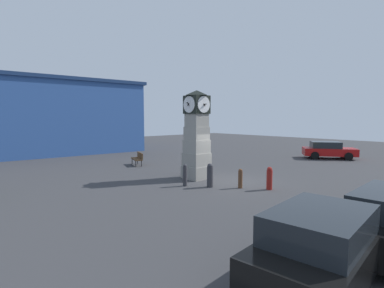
{
  "coord_description": "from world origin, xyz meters",
  "views": [
    {
      "loc": [
        -11.91,
        -10.24,
        3.38
      ],
      "look_at": [
        -0.32,
        2.72,
        1.83
      ],
      "focal_mm": 28.0,
      "sensor_mm": 36.0,
      "label": 1
    }
  ],
  "objects_px": {
    "bollard_end_row": "(269,178)",
    "car_navy_sedan": "(323,246)",
    "bollard_mid_row": "(210,175)",
    "clock_tower": "(197,137)",
    "bollard_near_tower": "(185,175)",
    "bench": "(138,158)",
    "bollard_far_row": "(240,178)",
    "car_silver_hatch": "(328,150)"
  },
  "relations": [
    {
      "from": "bollard_end_row",
      "to": "car_navy_sedan",
      "type": "distance_m",
      "value": 8.08
    },
    {
      "from": "car_navy_sedan",
      "to": "bollard_end_row",
      "type": "bearing_deg",
      "value": 41.13
    },
    {
      "from": "bollard_mid_row",
      "to": "bollard_end_row",
      "type": "height_order",
      "value": "bollard_mid_row"
    },
    {
      "from": "clock_tower",
      "to": "bollard_near_tower",
      "type": "xyz_separation_m",
      "value": [
        -1.68,
        -0.98,
        -1.74
      ]
    },
    {
      "from": "bollard_near_tower",
      "to": "bench",
      "type": "relative_size",
      "value": 0.65
    },
    {
      "from": "bollard_far_row",
      "to": "bollard_end_row",
      "type": "relative_size",
      "value": 0.87
    },
    {
      "from": "bollard_end_row",
      "to": "clock_tower",
      "type": "bearing_deg",
      "value": 100.69
    },
    {
      "from": "bollard_end_row",
      "to": "car_silver_hatch",
      "type": "height_order",
      "value": "car_silver_hatch"
    },
    {
      "from": "bollard_near_tower",
      "to": "bollard_mid_row",
      "type": "relative_size",
      "value": 0.94
    },
    {
      "from": "bollard_far_row",
      "to": "car_silver_hatch",
      "type": "distance_m",
      "value": 13.66
    },
    {
      "from": "bollard_near_tower",
      "to": "bench",
      "type": "xyz_separation_m",
      "value": [
        1.71,
        7.16,
        -0.03
      ]
    },
    {
      "from": "clock_tower",
      "to": "bollard_far_row",
      "type": "relative_size",
      "value": 5.16
    },
    {
      "from": "car_silver_hatch",
      "to": "bench",
      "type": "xyz_separation_m",
      "value": [
        -13.53,
        7.45,
        -0.2
      ]
    },
    {
      "from": "clock_tower",
      "to": "car_silver_hatch",
      "type": "xyz_separation_m",
      "value": [
        13.55,
        -1.28,
        -1.57
      ]
    },
    {
      "from": "car_navy_sedan",
      "to": "car_silver_hatch",
      "type": "xyz_separation_m",
      "value": [
        18.85,
        8.21,
        -0.09
      ]
    },
    {
      "from": "bollard_near_tower",
      "to": "bollard_end_row",
      "type": "relative_size",
      "value": 1.01
    },
    {
      "from": "bollard_far_row",
      "to": "car_navy_sedan",
      "type": "xyz_separation_m",
      "value": [
        -5.31,
        -6.42,
        0.33
      ]
    },
    {
      "from": "clock_tower",
      "to": "bollard_mid_row",
      "type": "bearing_deg",
      "value": -115.21
    },
    {
      "from": "bollard_end_row",
      "to": "bench",
      "type": "xyz_separation_m",
      "value": [
        -0.76,
        10.36,
        -0.02
      ]
    },
    {
      "from": "car_navy_sedan",
      "to": "bench",
      "type": "bearing_deg",
      "value": 71.24
    },
    {
      "from": "bollard_end_row",
      "to": "bench",
      "type": "bearing_deg",
      "value": 94.22
    },
    {
      "from": "bollard_end_row",
      "to": "bench",
      "type": "distance_m",
      "value": 10.38
    },
    {
      "from": "bollard_mid_row",
      "to": "bollard_far_row",
      "type": "height_order",
      "value": "bollard_mid_row"
    },
    {
      "from": "bollard_far_row",
      "to": "bollard_near_tower",
      "type": "bearing_deg",
      "value": 129.1
    },
    {
      "from": "bollard_mid_row",
      "to": "bollard_end_row",
      "type": "relative_size",
      "value": 1.08
    },
    {
      "from": "clock_tower",
      "to": "bench",
      "type": "relative_size",
      "value": 2.88
    },
    {
      "from": "bollard_far_row",
      "to": "car_silver_hatch",
      "type": "xyz_separation_m",
      "value": [
        13.54,
        1.79,
        0.25
      ]
    },
    {
      "from": "bollard_near_tower",
      "to": "bollard_far_row",
      "type": "xyz_separation_m",
      "value": [
        1.7,
        -2.09,
        -0.08
      ]
    },
    {
      "from": "bollard_mid_row",
      "to": "car_silver_hatch",
      "type": "distance_m",
      "value": 14.49
    },
    {
      "from": "clock_tower",
      "to": "bollard_far_row",
      "type": "bearing_deg",
      "value": -89.7
    },
    {
      "from": "bollard_mid_row",
      "to": "car_silver_hatch",
      "type": "height_order",
      "value": "car_silver_hatch"
    },
    {
      "from": "bollard_far_row",
      "to": "car_navy_sedan",
      "type": "bearing_deg",
      "value": -129.61
    },
    {
      "from": "bollard_far_row",
      "to": "bench",
      "type": "xyz_separation_m",
      "value": [
        0.01,
        9.25,
        0.05
      ]
    },
    {
      "from": "car_navy_sedan",
      "to": "bench",
      "type": "distance_m",
      "value": 16.55
    },
    {
      "from": "bollard_near_tower",
      "to": "car_silver_hatch",
      "type": "bearing_deg",
      "value": -1.12
    },
    {
      "from": "bollard_near_tower",
      "to": "car_silver_hatch",
      "type": "xyz_separation_m",
      "value": [
        15.24,
        -0.3,
        0.17
      ]
    },
    {
      "from": "bollard_far_row",
      "to": "bollard_end_row",
      "type": "height_order",
      "value": "bollard_end_row"
    },
    {
      "from": "clock_tower",
      "to": "bollard_mid_row",
      "type": "relative_size",
      "value": 4.16
    },
    {
      "from": "car_navy_sedan",
      "to": "clock_tower",
      "type": "bearing_deg",
      "value": 60.85
    },
    {
      "from": "bollard_far_row",
      "to": "bench",
      "type": "distance_m",
      "value": 9.25
    },
    {
      "from": "bollard_far_row",
      "to": "car_navy_sedan",
      "type": "relative_size",
      "value": 0.21
    },
    {
      "from": "bollard_mid_row",
      "to": "car_navy_sedan",
      "type": "bearing_deg",
      "value": -120.14
    }
  ]
}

